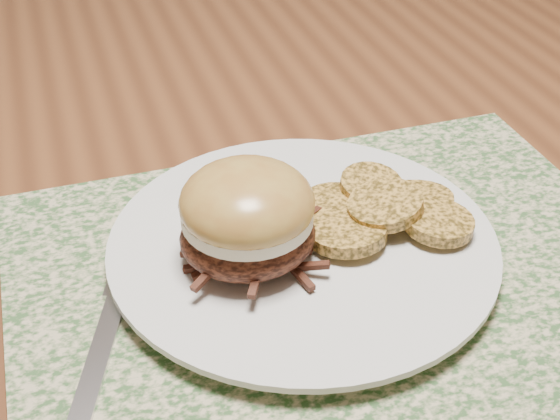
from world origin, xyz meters
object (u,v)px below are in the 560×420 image
object	(u,v)px
dinner_plate	(303,247)
fork	(106,333)
dining_table	(392,151)
pork_sandwich	(247,217)

from	to	relation	value
dinner_plate	fork	xyz separation A→B (m)	(-0.15, -0.04, -0.01)
dining_table	dinner_plate	bearing A→B (deg)	-128.36
dining_table	pork_sandwich	xyz separation A→B (m)	(-0.23, -0.24, 0.13)
dinner_plate	fork	distance (m)	0.15
dinner_plate	pork_sandwich	world-z (taller)	pork_sandwich
dinner_plate	fork	world-z (taller)	dinner_plate
dining_table	dinner_plate	size ratio (longest dim) A/B	5.77
dining_table	pork_sandwich	world-z (taller)	pork_sandwich
pork_sandwich	fork	distance (m)	0.12
pork_sandwich	dining_table	bearing A→B (deg)	29.89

